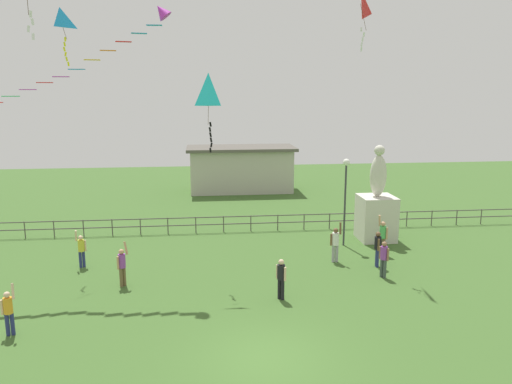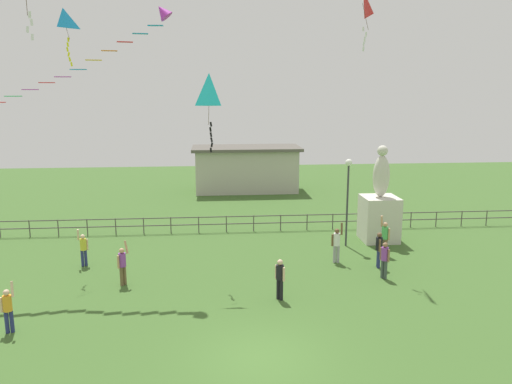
% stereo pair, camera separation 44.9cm
% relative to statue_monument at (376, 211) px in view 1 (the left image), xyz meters
% --- Properties ---
extents(ground_plane, '(80.00, 80.00, 0.00)m').
position_rel_statue_monument_xyz_m(ground_plane, '(-7.65, -11.67, -1.63)').
color(ground_plane, '#3D6028').
extents(statue_monument, '(1.88, 1.88, 5.22)m').
position_rel_statue_monument_xyz_m(statue_monument, '(0.00, 0.00, 0.00)').
color(statue_monument, beige).
rests_on(statue_monument, ground_plane).
extents(lamppost, '(0.36, 0.36, 4.63)m').
position_rel_statue_monument_xyz_m(lamppost, '(-2.05, -0.86, 1.72)').
color(lamppost, '#38383D').
rests_on(lamppost, ground_plane).
extents(person_0, '(0.51, 0.31, 1.97)m').
position_rel_statue_monument_xyz_m(person_0, '(-3.20, -3.38, -0.64)').
color(person_0, '#99999E').
rests_on(person_0, ground_plane).
extents(person_1, '(0.31, 0.50, 1.68)m').
position_rel_statue_monument_xyz_m(person_1, '(-1.41, -4.20, -0.66)').
color(person_1, navy).
rests_on(person_1, ground_plane).
extents(person_2, '(0.48, 0.29, 1.80)m').
position_rel_statue_monument_xyz_m(person_2, '(-15.07, -2.81, -0.73)').
color(person_2, navy).
rests_on(person_2, ground_plane).
extents(person_3, '(0.43, 0.46, 2.01)m').
position_rel_statue_monument_xyz_m(person_3, '(-0.57, -2.57, -0.62)').
color(person_3, brown).
rests_on(person_3, ground_plane).
extents(person_4, '(0.49, 0.29, 1.82)m').
position_rel_statue_monument_xyz_m(person_4, '(-15.94, -9.29, -0.72)').
color(person_4, navy).
rests_on(person_4, ground_plane).
extents(person_5, '(0.47, 0.42, 1.91)m').
position_rel_statue_monument_xyz_m(person_5, '(-12.84, -5.34, -0.67)').
color(person_5, brown).
rests_on(person_5, ground_plane).
extents(person_6, '(0.35, 0.40, 1.65)m').
position_rel_statue_monument_xyz_m(person_6, '(-6.45, -7.37, -0.68)').
color(person_6, black).
rests_on(person_6, ground_plane).
extents(person_7, '(0.32, 0.42, 1.64)m').
position_rel_statue_monument_xyz_m(person_7, '(-1.62, -5.56, -0.69)').
color(person_7, '#3F4C47').
rests_on(person_7, ground_plane).
extents(kite_1, '(0.53, 1.21, 2.69)m').
position_rel_statue_monument_xyz_m(kite_1, '(-2.08, -2.28, 10.24)').
color(kite_1, red).
extents(kite_2, '(0.88, 0.91, 2.59)m').
position_rel_statue_monument_xyz_m(kite_2, '(-15.73, -0.86, 9.54)').
color(kite_2, '#198CD1').
extents(kite_3, '(0.83, 1.14, 3.26)m').
position_rel_statue_monument_xyz_m(kite_3, '(-9.08, -3.90, 6.28)').
color(kite_3, '#19B2B2').
extents(streamer_kite, '(7.41, 1.55, 4.14)m').
position_rel_statue_monument_xyz_m(streamer_kite, '(-11.70, -3.42, 9.23)').
color(streamer_kite, '#B22DB2').
extents(waterfront_railing, '(36.00, 0.06, 0.95)m').
position_rel_statue_monument_xyz_m(waterfront_railing, '(-8.07, 2.33, -1.00)').
color(waterfront_railing, '#4C4742').
rests_on(waterfront_railing, ground_plane).
extents(pavilion_building, '(8.71, 4.09, 3.62)m').
position_rel_statue_monument_xyz_m(pavilion_building, '(-6.29, 14.33, 0.21)').
color(pavilion_building, '#B7B2A3').
rests_on(pavilion_building, ground_plane).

